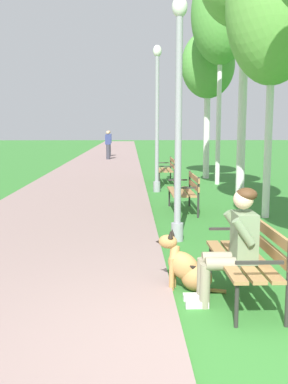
% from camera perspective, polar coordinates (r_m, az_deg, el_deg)
% --- Properties ---
extents(ground_plane, '(120.00, 120.00, 0.00)m').
position_cam_1_polar(ground_plane, '(4.01, 10.48, -19.63)').
color(ground_plane, '#33752D').
extents(paved_path, '(3.76, 60.00, 0.04)m').
position_cam_1_polar(paved_path, '(27.56, -4.68, 4.46)').
color(paved_path, gray).
rests_on(paved_path, ground).
extents(park_bench_near, '(0.55, 1.50, 0.85)m').
position_cam_1_polar(park_bench_near, '(5.00, 13.38, -7.69)').
color(park_bench_near, olive).
rests_on(park_bench_near, ground).
extents(park_bench_mid, '(0.55, 1.50, 0.85)m').
position_cam_1_polar(park_bench_mid, '(9.90, 5.34, 0.40)').
color(park_bench_mid, olive).
rests_on(park_bench_mid, ground).
extents(park_bench_far, '(0.55, 1.50, 0.85)m').
position_cam_1_polar(park_bench_far, '(14.90, 2.95, 3.09)').
color(park_bench_far, olive).
rests_on(park_bench_far, ground).
extents(person_seated_on_near_bench, '(0.74, 0.49, 1.25)m').
position_cam_1_polar(person_seated_on_near_bench, '(4.79, 11.40, -6.23)').
color(person_seated_on_near_bench, gray).
rests_on(person_seated_on_near_bench, ground).
extents(dog_shepherd, '(0.81, 0.41, 0.71)m').
position_cam_1_polar(dog_shepherd, '(5.22, 5.61, -9.70)').
color(dog_shepherd, '#B27F47').
rests_on(dog_shepherd, ground).
extents(lamp_post_near, '(0.24, 0.24, 3.86)m').
position_cam_1_polar(lamp_post_near, '(7.22, 4.42, 9.33)').
color(lamp_post_near, gray).
rests_on(lamp_post_near, ground).
extents(lamp_post_mid, '(0.24, 0.24, 4.12)m').
position_cam_1_polar(lamp_post_mid, '(12.81, 1.68, 9.50)').
color(lamp_post_mid, gray).
rests_on(lamp_post_mid, ground).
extents(birch_tree_third, '(1.86, 1.92, 5.76)m').
position_cam_1_polar(birch_tree_third, '(9.76, 16.24, 21.87)').
color(birch_tree_third, silver).
rests_on(birch_tree_third, ground).
extents(birch_tree_fifth, '(1.88, 1.99, 6.93)m').
position_cam_1_polar(birch_tree_fifth, '(15.14, 9.83, 21.47)').
color(birch_tree_fifth, silver).
rests_on(birch_tree_fifth, ground).
extents(birch_tree_sixth, '(1.90, 1.76, 5.24)m').
position_cam_1_polar(birch_tree_sixth, '(16.57, 8.18, 15.67)').
color(birch_tree_sixth, silver).
rests_on(birch_tree_sixth, ground).
extents(pedestrian_distant, '(0.32, 0.22, 1.65)m').
position_cam_1_polar(pedestrian_distant, '(25.47, -4.62, 5.99)').
color(pedestrian_distant, '#383842').
rests_on(pedestrian_distant, ground).
extents(pedestrian_further_distant, '(0.32, 0.22, 1.65)m').
position_cam_1_polar(pedestrian_further_distant, '(28.04, -4.50, 6.21)').
color(pedestrian_further_distant, '#383842').
rests_on(pedestrian_further_distant, ground).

